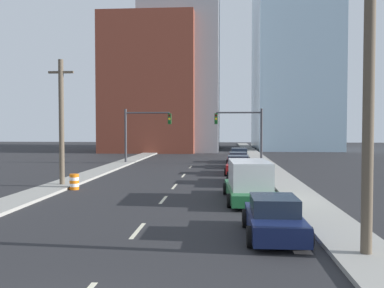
{
  "coord_description": "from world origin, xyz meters",
  "views": [
    {
      "loc": [
        3.12,
        -6.86,
        3.79
      ],
      "look_at": [
        0.16,
        33.13,
        2.2
      ],
      "focal_mm": 40.0,
      "sensor_mm": 36.0,
      "label": 1
    }
  ],
  "objects_px": {
    "traffic_signal_left": "(140,128)",
    "traffic_barrel": "(74,182)",
    "traffic_signal_right": "(247,128)",
    "sedan_maroon": "(238,160)",
    "box_truck_green": "(249,182)",
    "sedan_red": "(238,166)",
    "utility_pole_right_near": "(369,75)",
    "sedan_navy": "(274,218)",
    "sedan_gray": "(239,156)",
    "utility_pole_left_mid": "(61,122)",
    "sedan_silver": "(242,174)"
  },
  "relations": [
    {
      "from": "traffic_signal_left",
      "to": "traffic_barrel",
      "type": "bearing_deg",
      "value": -91.11
    },
    {
      "from": "traffic_signal_right",
      "to": "sedan_maroon",
      "type": "xyz_separation_m",
      "value": [
        -1.0,
        -3.34,
        -3.08
      ]
    },
    {
      "from": "traffic_signal_left",
      "to": "sedan_maroon",
      "type": "bearing_deg",
      "value": -18.45
    },
    {
      "from": "box_truck_green",
      "to": "sedan_red",
      "type": "distance_m",
      "value": 12.74
    },
    {
      "from": "utility_pole_right_near",
      "to": "sedan_navy",
      "type": "xyz_separation_m",
      "value": [
        -2.36,
        2.29,
        -4.63
      ]
    },
    {
      "from": "traffic_signal_right",
      "to": "sedan_maroon",
      "type": "distance_m",
      "value": 4.65
    },
    {
      "from": "traffic_signal_left",
      "to": "box_truck_green",
      "type": "bearing_deg",
      "value": -65.43
    },
    {
      "from": "sedan_gray",
      "to": "box_truck_green",
      "type": "bearing_deg",
      "value": -89.99
    },
    {
      "from": "traffic_signal_right",
      "to": "sedan_red",
      "type": "relative_size",
      "value": 1.27
    },
    {
      "from": "sedan_maroon",
      "to": "traffic_signal_left",
      "type": "bearing_deg",
      "value": 159.85
    },
    {
      "from": "box_truck_green",
      "to": "sedan_maroon",
      "type": "height_order",
      "value": "box_truck_green"
    },
    {
      "from": "utility_pole_left_mid",
      "to": "traffic_barrel",
      "type": "bearing_deg",
      "value": -44.75
    },
    {
      "from": "traffic_signal_left",
      "to": "sedan_maroon",
      "type": "distance_m",
      "value": 10.99
    },
    {
      "from": "sedan_navy",
      "to": "sedan_silver",
      "type": "height_order",
      "value": "sedan_navy"
    },
    {
      "from": "box_truck_green",
      "to": "sedan_maroon",
      "type": "distance_m",
      "value": 18.48
    },
    {
      "from": "sedan_red",
      "to": "sedan_gray",
      "type": "xyz_separation_m",
      "value": [
        0.49,
        11.56,
        0.03
      ]
    },
    {
      "from": "traffic_signal_left",
      "to": "sedan_navy",
      "type": "bearing_deg",
      "value": -70.21
    },
    {
      "from": "utility_pole_left_mid",
      "to": "sedan_navy",
      "type": "distance_m",
      "value": 17.03
    },
    {
      "from": "traffic_barrel",
      "to": "sedan_silver",
      "type": "bearing_deg",
      "value": 19.58
    },
    {
      "from": "traffic_signal_left",
      "to": "sedan_maroon",
      "type": "relative_size",
      "value": 1.21
    },
    {
      "from": "utility_pole_right_near",
      "to": "traffic_barrel",
      "type": "bearing_deg",
      "value": 136.04
    },
    {
      "from": "sedan_red",
      "to": "utility_pole_right_near",
      "type": "bearing_deg",
      "value": -79.67
    },
    {
      "from": "utility_pole_right_near",
      "to": "sedan_maroon",
      "type": "height_order",
      "value": "utility_pole_right_near"
    },
    {
      "from": "sedan_gray",
      "to": "traffic_signal_right",
      "type": "bearing_deg",
      "value": -74.08
    },
    {
      "from": "sedan_maroon",
      "to": "sedan_gray",
      "type": "relative_size",
      "value": 1.02
    },
    {
      "from": "traffic_barrel",
      "to": "box_truck_green",
      "type": "height_order",
      "value": "box_truck_green"
    },
    {
      "from": "utility_pole_left_mid",
      "to": "sedan_maroon",
      "type": "bearing_deg",
      "value": 50.39
    },
    {
      "from": "traffic_signal_right",
      "to": "utility_pole_left_mid",
      "type": "relative_size",
      "value": 0.7
    },
    {
      "from": "sedan_navy",
      "to": "sedan_maroon",
      "type": "relative_size",
      "value": 0.94
    },
    {
      "from": "traffic_barrel",
      "to": "sedan_silver",
      "type": "distance_m",
      "value": 10.89
    },
    {
      "from": "sedan_navy",
      "to": "box_truck_green",
      "type": "height_order",
      "value": "box_truck_green"
    },
    {
      "from": "sedan_gray",
      "to": "sedan_silver",
      "type": "bearing_deg",
      "value": -90.58
    },
    {
      "from": "box_truck_green",
      "to": "sedan_navy",
      "type": "bearing_deg",
      "value": -89.17
    },
    {
      "from": "traffic_signal_left",
      "to": "traffic_signal_right",
      "type": "relative_size",
      "value": 1.0
    },
    {
      "from": "traffic_signal_right",
      "to": "sedan_gray",
      "type": "distance_m",
      "value": 3.97
    },
    {
      "from": "sedan_maroon",
      "to": "sedan_gray",
      "type": "bearing_deg",
      "value": 84.99
    },
    {
      "from": "utility_pole_right_near",
      "to": "box_truck_green",
      "type": "distance_m",
      "value": 10.71
    },
    {
      "from": "box_truck_green",
      "to": "sedan_gray",
      "type": "height_order",
      "value": "box_truck_green"
    },
    {
      "from": "traffic_barrel",
      "to": "sedan_red",
      "type": "distance_m",
      "value": 13.93
    },
    {
      "from": "sedan_silver",
      "to": "traffic_barrel",
      "type": "bearing_deg",
      "value": -159.82
    },
    {
      "from": "traffic_barrel",
      "to": "sedan_navy",
      "type": "height_order",
      "value": "sedan_navy"
    },
    {
      "from": "box_truck_green",
      "to": "sedan_gray",
      "type": "xyz_separation_m",
      "value": [
        0.37,
        24.29,
        -0.28
      ]
    },
    {
      "from": "traffic_signal_right",
      "to": "sedan_gray",
      "type": "height_order",
      "value": "traffic_signal_right"
    },
    {
      "from": "utility_pole_left_mid",
      "to": "sedan_maroon",
      "type": "xyz_separation_m",
      "value": [
        11.59,
        14.0,
        -3.49
      ]
    },
    {
      "from": "traffic_barrel",
      "to": "traffic_signal_right",
      "type": "bearing_deg",
      "value": 58.51
    },
    {
      "from": "sedan_silver",
      "to": "sedan_gray",
      "type": "relative_size",
      "value": 1.03
    },
    {
      "from": "sedan_maroon",
      "to": "sedan_gray",
      "type": "height_order",
      "value": "sedan_gray"
    },
    {
      "from": "utility_pole_left_mid",
      "to": "sedan_gray",
      "type": "height_order",
      "value": "utility_pole_left_mid"
    },
    {
      "from": "traffic_barrel",
      "to": "sedan_maroon",
      "type": "distance_m",
      "value": 18.41
    },
    {
      "from": "utility_pole_left_mid",
      "to": "sedan_red",
      "type": "height_order",
      "value": "utility_pole_left_mid"
    }
  ]
}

